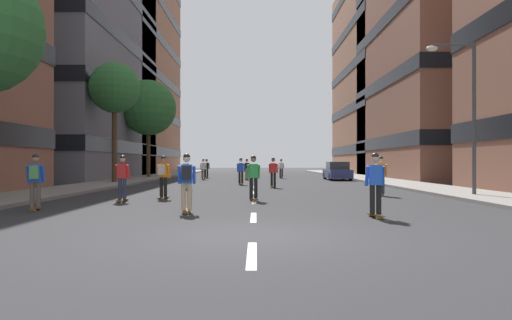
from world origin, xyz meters
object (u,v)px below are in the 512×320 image
at_px(parked_car_near, 338,172).
at_px(skater_10, 274,171).
at_px(skater_8, 187,171).
at_px(skater_11, 204,168).
at_px(street_tree_near, 149,108).
at_px(skater_9, 282,168).
at_px(skater_1, 188,179).
at_px(skater_13, 248,168).
at_px(skater_4, 254,176).
at_px(skater_5, 123,176).
at_px(street_tree_far, 116,89).
at_px(skater_3, 382,174).
at_px(skater_0, 376,182).
at_px(streetlamp_right, 467,101).
at_px(skater_12, 242,170).
at_px(skater_6, 208,168).
at_px(skater_7, 164,174).
at_px(skater_2, 36,178).

height_order(parked_car_near, skater_10, skater_10).
bearing_deg(skater_8, skater_11, 92.65).
bearing_deg(street_tree_near, skater_9, 0.43).
relative_size(skater_1, skater_11, 1.00).
xyz_separation_m(skater_1, skater_9, (4.38, 27.99, -0.03)).
relative_size(parked_car_near, skater_13, 2.47).
distance_m(skater_4, skater_9, 23.87).
bearing_deg(skater_5, skater_9, 72.96).
relative_size(street_tree_far, skater_3, 4.66).
relative_size(skater_0, skater_10, 1.00).
bearing_deg(skater_10, streetlamp_right, -42.07).
height_order(skater_1, skater_12, same).
distance_m(skater_6, skater_12, 12.56).
distance_m(skater_4, skater_7, 3.82).
height_order(skater_0, skater_9, same).
xyz_separation_m(streetlamp_right, skater_12, (-9.98, 10.42, -3.15)).
xyz_separation_m(skater_0, skater_9, (-0.95, 29.12, 0.00)).
height_order(skater_5, skater_9, same).
distance_m(street_tree_far, skater_4, 17.76).
relative_size(skater_2, skater_9, 1.00).
xyz_separation_m(street_tree_near, streetlamp_right, (18.82, -21.98, -2.31)).
xyz_separation_m(parked_car_near, skater_11, (-11.26, 0.77, 0.29)).
xyz_separation_m(skater_1, skater_13, (1.30, 24.40, 0.00)).
bearing_deg(skater_11, skater_12, -68.21).
relative_size(street_tree_near, skater_7, 4.97).
distance_m(street_tree_near, street_tree_far, 9.91).
bearing_deg(skater_4, skater_3, 24.46).
height_order(skater_5, skater_8, same).
bearing_deg(skater_8, skater_2, -105.78).
xyz_separation_m(street_tree_far, skater_0, (13.10, -19.12, -5.62)).
relative_size(skater_0, skater_3, 1.00).
bearing_deg(parked_car_near, skater_7, -118.91).
height_order(skater_3, skater_12, same).
relative_size(street_tree_far, skater_0, 4.66).
bearing_deg(skater_1, skater_3, 41.70).
bearing_deg(skater_9, parked_car_near, -39.59).
xyz_separation_m(street_tree_far, skater_11, (5.35, 7.08, -5.62)).
bearing_deg(skater_4, street_tree_far, 125.31).
height_order(street_tree_near, skater_3, street_tree_near).
xyz_separation_m(parked_car_near, skater_9, (-4.47, 3.69, 0.29)).
bearing_deg(skater_3, skater_1, -138.30).
xyz_separation_m(streetlamp_right, skater_13, (-9.76, 18.48, -3.12)).
bearing_deg(skater_10, skater_3, -53.84).
height_order(skater_9, skater_11, same).
relative_size(street_tree_far, skater_6, 4.66).
distance_m(skater_1, skater_9, 28.33).
bearing_deg(skater_6, skater_4, -79.51).
relative_size(streetlamp_right, skater_13, 3.65).
distance_m(skater_2, skater_6, 27.83).
relative_size(parked_car_near, skater_3, 2.47).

